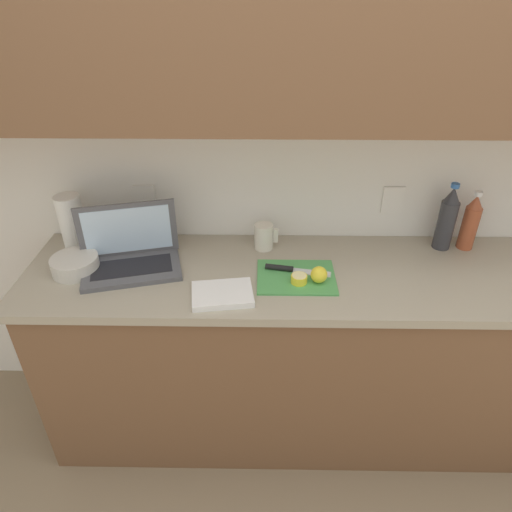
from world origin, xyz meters
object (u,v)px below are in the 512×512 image
(lemon_half_cut, at_px, (299,279))
(measuring_cup, at_px, (264,236))
(cutting_board, at_px, (296,277))
(knife, at_px, (287,268))
(bowl_white, at_px, (75,265))
(bottle_oil_tall, at_px, (447,219))
(bottle_green_soda, at_px, (470,223))
(paper_towel_roll, at_px, (72,222))
(laptop, at_px, (130,253))
(lemon_whole_beside, at_px, (319,275))

(lemon_half_cut, height_order, measuring_cup, measuring_cup)
(measuring_cup, bearing_deg, cutting_board, -60.85)
(measuring_cup, bearing_deg, knife, -63.94)
(bowl_white, bearing_deg, bottle_oil_tall, 8.09)
(bottle_green_soda, xyz_separation_m, measuring_cup, (-0.86, -0.02, -0.06))
(knife, distance_m, paper_towel_roll, 0.92)
(knife, relative_size, lemon_half_cut, 4.20)
(laptop, height_order, bottle_green_soda, bottle_green_soda)
(lemon_half_cut, height_order, bowl_white, bowl_white)
(knife, height_order, lemon_whole_beside, lemon_whole_beside)
(paper_towel_roll, bearing_deg, bowl_white, -71.78)
(bottle_green_soda, relative_size, paper_towel_roll, 1.11)
(laptop, distance_m, measuring_cup, 0.55)
(cutting_board, bearing_deg, lemon_half_cut, -79.78)
(bottle_oil_tall, bearing_deg, laptop, -172.69)
(laptop, bearing_deg, lemon_half_cut, -24.47)
(knife, height_order, bottle_green_soda, bottle_green_soda)
(lemon_half_cut, distance_m, paper_towel_roll, 0.98)
(bottle_oil_tall, bearing_deg, knife, -163.17)
(laptop, relative_size, bowl_white, 2.34)
(lemon_half_cut, distance_m, bowl_white, 0.88)
(knife, distance_m, bottle_oil_tall, 0.71)
(cutting_board, distance_m, paper_towel_roll, 0.97)
(paper_towel_roll, bearing_deg, lemon_half_cut, -16.11)
(cutting_board, relative_size, bottle_green_soda, 1.16)
(knife, distance_m, measuring_cup, 0.21)
(cutting_board, bearing_deg, lemon_whole_beside, -23.30)
(bottle_oil_tall, relative_size, measuring_cup, 2.65)
(laptop, xyz_separation_m, paper_towel_roll, (-0.27, 0.15, 0.06))
(lemon_whole_beside, bearing_deg, knife, 147.08)
(laptop, distance_m, lemon_half_cut, 0.68)
(bottle_oil_tall, height_order, paper_towel_roll, bottle_oil_tall)
(measuring_cup, bearing_deg, lemon_whole_beside, -51.40)
(bowl_white, bearing_deg, laptop, 12.82)
(lemon_half_cut, distance_m, bottle_oil_tall, 0.70)
(measuring_cup, bearing_deg, paper_towel_roll, 179.65)
(bottle_green_soda, bearing_deg, bowl_white, -172.41)
(knife, relative_size, bowl_white, 1.42)
(bowl_white, bearing_deg, paper_towel_roll, 108.22)
(cutting_board, relative_size, bottle_oil_tall, 1.02)
(knife, xyz_separation_m, lemon_half_cut, (0.04, -0.08, 0.01))
(lemon_whole_beside, distance_m, bottle_oil_tall, 0.63)
(bottle_green_soda, distance_m, bowl_white, 1.62)
(lemon_half_cut, xyz_separation_m, bottle_green_soda, (0.73, 0.29, 0.09))
(bottle_green_soda, bearing_deg, knife, -165.27)
(lemon_whole_beside, height_order, bottle_oil_tall, bottle_oil_tall)
(lemon_whole_beside, distance_m, bottle_green_soda, 0.72)
(knife, height_order, bowl_white, bowl_white)
(knife, bearing_deg, lemon_whole_beside, -22.30)
(bottle_oil_tall, relative_size, bowl_white, 1.61)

